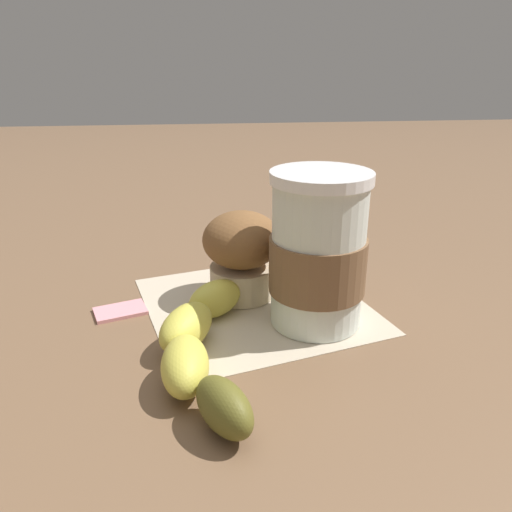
{
  "coord_description": "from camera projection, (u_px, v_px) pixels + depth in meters",
  "views": [
    {
      "loc": [
        0.05,
        0.46,
        0.24
      ],
      "look_at": [
        0.0,
        0.0,
        0.06
      ],
      "focal_mm": 35.0,
      "sensor_mm": 36.0,
      "label": 1
    }
  ],
  "objects": [
    {
      "name": "ground_plane",
      "position": [
        256.0,
        305.0,
        0.52
      ],
      "size": [
        3.0,
        3.0,
        0.0
      ],
      "primitive_type": "plane",
      "color": "brown"
    },
    {
      "name": "paper_napkin",
      "position": [
        256.0,
        305.0,
        0.52
      ],
      "size": [
        0.26,
        0.26,
        0.0
      ],
      "primitive_type": "cube",
      "rotation": [
        0.0,
        0.0,
        0.26
      ],
      "color": "beige",
      "rests_on": "ground_plane"
    },
    {
      "name": "coffee_cup",
      "position": [
        318.0,
        254.0,
        0.46
      ],
      "size": [
        0.09,
        0.09,
        0.15
      ],
      "color": "silver",
      "rests_on": "paper_napkin"
    },
    {
      "name": "muffin",
      "position": [
        242.0,
        252.0,
        0.52
      ],
      "size": [
        0.08,
        0.08,
        0.09
      ],
      "color": "beige",
      "rests_on": "paper_napkin"
    },
    {
      "name": "banana",
      "position": [
        199.0,
        344.0,
        0.41
      ],
      "size": [
        0.09,
        0.22,
        0.04
      ],
      "color": "#D6CC4C",
      "rests_on": "paper_napkin"
    },
    {
      "name": "sugar_packet",
      "position": [
        121.0,
        308.0,
        0.5
      ],
      "size": [
        0.06,
        0.05,
        0.01
      ],
      "primitive_type": "cube",
      "rotation": [
        0.0,
        0.0,
        3.46
      ],
      "color": "pink",
      "rests_on": "ground_plane"
    }
  ]
}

